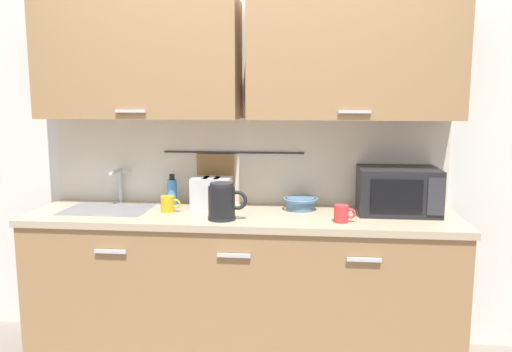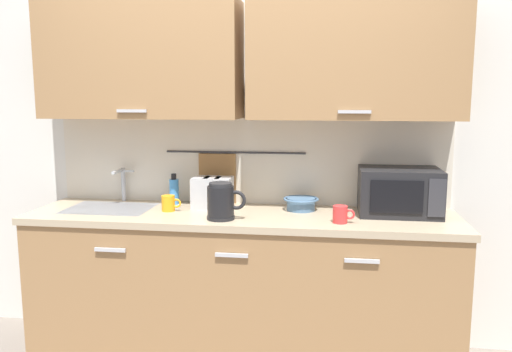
{
  "view_description": "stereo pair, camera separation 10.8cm",
  "coord_description": "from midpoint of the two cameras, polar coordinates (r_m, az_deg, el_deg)",
  "views": [
    {
      "loc": [
        0.4,
        -2.63,
        1.58
      ],
      "look_at": [
        0.08,
        0.33,
        1.12
      ],
      "focal_mm": 35.99,
      "sensor_mm": 36.0,
      "label": 1
    },
    {
      "loc": [
        0.5,
        -2.62,
        1.58
      ],
      "look_at": [
        0.08,
        0.33,
        1.12
      ],
      "focal_mm": 35.99,
      "sensor_mm": 36.0,
      "label": 2
    }
  ],
  "objects": [
    {
      "name": "counter_unit",
      "position": [
        3.17,
        -2.79,
        -12.0
      ],
      "size": [
        2.53,
        0.64,
        0.9
      ],
      "color": "#997047",
      "rests_on": "ground"
    },
    {
      "name": "back_wall_assembly",
      "position": [
        3.19,
        -2.1,
        7.72
      ],
      "size": [
        3.7,
        0.41,
        2.5
      ],
      "color": "silver",
      "rests_on": "ground"
    },
    {
      "name": "sink_faucet",
      "position": [
        3.45,
        -15.84,
        -0.51
      ],
      "size": [
        0.09,
        0.17,
        0.22
      ],
      "color": "#B2B5BA",
      "rests_on": "counter_unit"
    },
    {
      "name": "microwave",
      "position": [
        3.12,
        14.54,
        -1.58
      ],
      "size": [
        0.46,
        0.35,
        0.27
      ],
      "color": "black",
      "rests_on": "counter_unit"
    },
    {
      "name": "electric_kettle",
      "position": [
        2.88,
        -4.83,
        -2.87
      ],
      "size": [
        0.23,
        0.16,
        0.21
      ],
      "color": "black",
      "rests_on": "counter_unit"
    },
    {
      "name": "dish_soap_bottle",
      "position": [
        3.32,
        -10.22,
        -1.68
      ],
      "size": [
        0.06,
        0.06,
        0.2
      ],
      "color": "#3F8CD8",
      "rests_on": "counter_unit"
    },
    {
      "name": "mug_near_sink",
      "position": [
        3.12,
        -10.74,
        -3.07
      ],
      "size": [
        0.12,
        0.08,
        0.09
      ],
      "color": "orange",
      "rests_on": "counter_unit"
    },
    {
      "name": "mixing_bowl",
      "position": [
        3.12,
        3.97,
        -2.98
      ],
      "size": [
        0.21,
        0.21,
        0.08
      ],
      "color": "#4C7093",
      "rests_on": "counter_unit"
    },
    {
      "name": "toaster",
      "position": [
        3.18,
        -5.93,
        -1.85
      ],
      "size": [
        0.26,
        0.17,
        0.19
      ],
      "color": "#B7BABF",
      "rests_on": "counter_unit"
    },
    {
      "name": "mug_by_kettle",
      "position": [
        2.85,
        8.44,
        -4.17
      ],
      "size": [
        0.12,
        0.08,
        0.09
      ],
      "color": "red",
      "rests_on": "counter_unit"
    }
  ]
}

